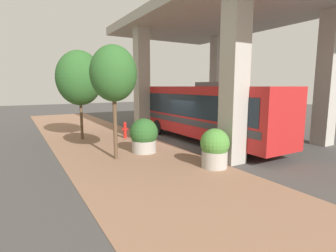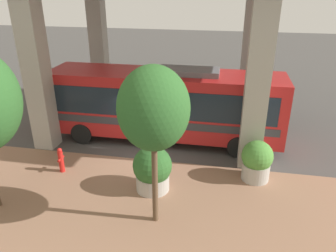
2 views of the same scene
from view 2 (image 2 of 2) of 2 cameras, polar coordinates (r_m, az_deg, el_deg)
name	(u,v)px [view 2 (image 2 of 2)]	position (r m, az deg, el deg)	size (l,w,h in m)	color
ground_plane	(140,159)	(14.25, -4.86, -5.82)	(80.00, 80.00, 0.00)	#474442
sidewalk_strip	(118,201)	(11.86, -8.74, -12.86)	(6.00, 40.00, 0.02)	#936B51
bus	(165,102)	(15.20, -0.52, 4.22)	(2.58, 10.71, 3.53)	#B21E1E
fire_hydrant	(61,160)	(13.75, -18.14, -5.64)	(0.43, 0.20, 1.07)	red
planter_front	(257,161)	(12.92, 15.20, -5.88)	(1.18, 1.18, 1.62)	#ADA89E
planter_middle	(153,170)	(11.90, -2.71, -7.59)	(1.41, 1.41, 1.73)	#ADA89E
street_tree_far	(153,109)	(9.02, -2.54, 2.92)	(2.04, 2.04, 5.08)	brown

